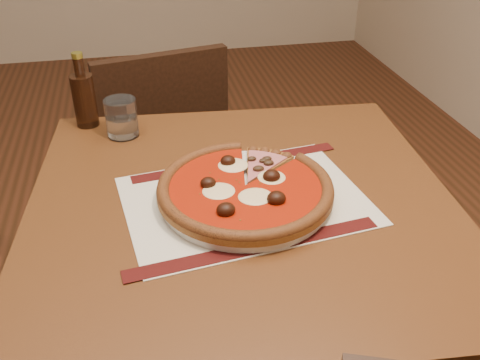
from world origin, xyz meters
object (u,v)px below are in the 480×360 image
Objects in this scene: table at (242,241)px; bottle at (84,98)px; plate at (245,196)px; chair_far at (160,151)px; pizza at (245,187)px; water_glass at (122,118)px.

bottle is (-0.29, 0.39, 0.17)m from table.
table is 0.11m from plate.
pizza is at bearing 87.20° from chair_far.
table is 0.13m from pizza.
bottle reaches higher than table.
chair_far is at bearing 99.42° from plate.
bottle is at bearing 127.24° from table.
bottle reaches higher than water_glass.
bottle is at bearing 127.11° from plate.
plate is 0.02m from pizza.
water_glass reaches higher than plate.
pizza is (0.12, -0.74, 0.31)m from chair_far.
table is at bearing 118.20° from pizza.
chair_far is 0.80m from plate.
pizza is at bearing -56.03° from water_glass.
plate is at bearing -60.94° from table.
water_glass is (-0.22, 0.32, 0.03)m from plate.
table is 2.76× the size of plate.
pizza is at bearing -52.91° from bottle.
water_glass reaches higher than table.
plate is at bearing 52.06° from pizza.
water_glass reaches higher than chair_far.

